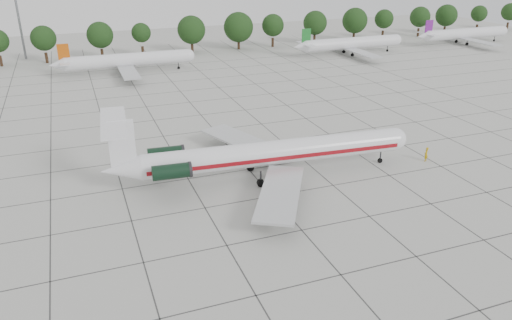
% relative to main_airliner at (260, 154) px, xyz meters
% --- Properties ---
extents(ground, '(260.00, 260.00, 0.00)m').
position_rel_main_airliner_xyz_m(ground, '(-0.45, -5.15, -3.22)').
color(ground, '#B6B7AF').
rests_on(ground, ground).
extents(apron_joints, '(170.00, 170.00, 0.02)m').
position_rel_main_airliner_xyz_m(apron_joints, '(-0.45, 9.85, -3.21)').
color(apron_joints, '#383838').
rests_on(apron_joints, ground).
extents(main_airliner, '(38.89, 30.48, 9.12)m').
position_rel_main_airliner_xyz_m(main_airliner, '(0.00, 0.00, 0.00)').
color(main_airliner, silver).
rests_on(main_airliner, ground).
extents(ground_crew, '(0.86, 0.79, 1.97)m').
position_rel_main_airliner_xyz_m(ground_crew, '(22.74, -2.94, -2.24)').
color(ground_crew, '#B9900A').
rests_on(ground_crew, ground).
extents(bg_airliner_c, '(28.24, 27.20, 7.40)m').
position_rel_main_airliner_xyz_m(bg_airliner_c, '(-7.90, 62.01, -0.31)').
color(bg_airliner_c, silver).
rests_on(bg_airliner_c, ground).
extents(bg_airliner_d, '(28.24, 27.20, 7.40)m').
position_rel_main_airliner_xyz_m(bg_airliner_d, '(49.81, 62.48, -0.31)').
color(bg_airliner_d, silver).
rests_on(bg_airliner_d, ground).
extents(bg_airliner_e, '(28.24, 27.20, 7.40)m').
position_rel_main_airliner_xyz_m(bg_airliner_e, '(88.86, 64.35, -0.31)').
color(bg_airliner_e, silver).
rests_on(bg_airliner_e, ground).
extents(tree_line, '(249.86, 8.44, 10.22)m').
position_rel_main_airliner_xyz_m(tree_line, '(-12.13, 79.85, 2.76)').
color(tree_line, '#332114').
rests_on(tree_line, ground).
extents(floodlight_mast, '(1.60, 1.60, 25.45)m').
position_rel_main_airliner_xyz_m(floodlight_mast, '(-30.45, 86.85, 11.06)').
color(floodlight_mast, slate).
rests_on(floodlight_mast, ground).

